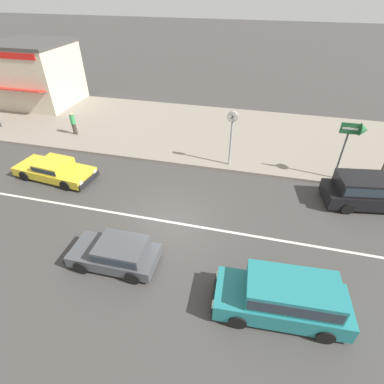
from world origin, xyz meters
TOP-DOWN VIEW (x-y plane):
  - ground_plane at (0.00, 0.00)m, footprint 160.00×160.00m
  - lane_centre_stripe at (0.00, 0.00)m, footprint 50.40×0.14m
  - kerb_strip at (0.00, 10.11)m, footprint 68.00×10.00m
  - hatchback_dark_grey_1 at (-1.25, -2.85)m, footprint 3.57×1.80m
  - minivan_teal_2 at (5.18, -3.51)m, footprint 4.62×2.06m
  - minivan_black_3 at (9.40, 3.75)m, footprint 5.09×2.54m
  - sedan_yellow_4 at (-7.46, 2.13)m, footprint 4.77×2.25m
  - street_clock at (2.00, 5.75)m, footprint 0.59×0.22m
  - arrow_signboard at (8.46, 5.66)m, footprint 1.30×0.64m
  - pedestrian_near_clock at (-9.35, 7.30)m, footprint 0.34×0.34m
  - shopfront_corner_warung at (-15.60, 12.58)m, footprint 5.79×6.13m

SIDE VIEW (x-z plane):
  - ground_plane at x=0.00m, z-range 0.00..0.00m
  - lane_centre_stripe at x=0.00m, z-range 0.00..0.01m
  - kerb_strip at x=0.00m, z-range 0.00..0.15m
  - sedan_yellow_4 at x=-7.46m, z-range 0.00..1.07m
  - hatchback_dark_grey_1 at x=-1.25m, z-range 0.04..1.14m
  - minivan_teal_2 at x=5.18m, z-range 0.06..1.63m
  - minivan_black_3 at x=9.40m, z-range 0.06..1.63m
  - pedestrian_near_clock at x=-9.35m, z-range 0.28..1.90m
  - street_clock at x=2.00m, z-range 0.92..4.25m
  - shopfront_corner_warung at x=-15.60m, z-range 0.16..5.15m
  - arrow_signboard at x=8.46m, z-range 1.28..4.61m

